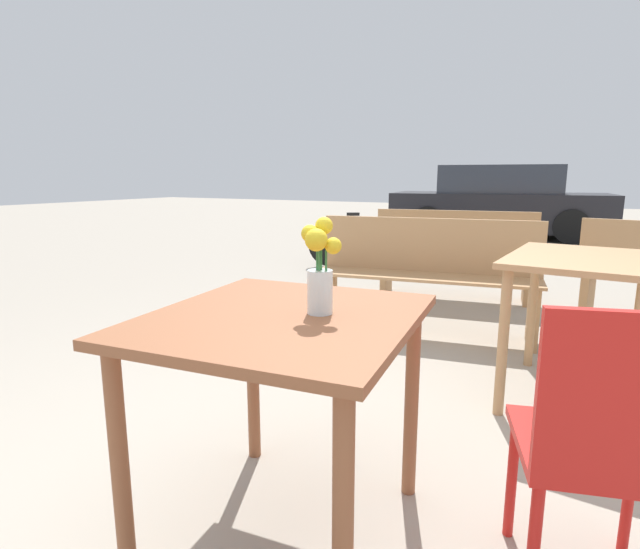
% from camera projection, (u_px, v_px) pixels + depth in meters
% --- Properties ---
extents(ground_plane, '(40.00, 40.00, 0.00)m').
position_uv_depth(ground_plane, '(286.00, 531.00, 1.65)').
color(ground_plane, '#A39989').
extents(table_front, '(0.85, 0.92, 0.74)m').
position_uv_depth(table_front, '(284.00, 350.00, 1.53)').
color(table_front, brown).
rests_on(table_front, ground_plane).
extents(flower_vase, '(0.13, 0.12, 0.29)m').
position_uv_depth(flower_vase, '(320.00, 272.00, 1.49)').
color(flower_vase, silver).
rests_on(flower_vase, table_front).
extents(cafe_chair, '(0.49, 0.49, 0.86)m').
position_uv_depth(cafe_chair, '(607.00, 441.00, 1.26)').
color(cafe_chair, red).
rests_on(cafe_chair, ground_plane).
extents(bench_middle, '(1.47, 0.58, 0.85)m').
position_uv_depth(bench_middle, '(454.00, 253.00, 4.67)').
color(bench_middle, tan).
rests_on(bench_middle, ground_plane).
extents(bench_far, '(1.64, 0.60, 0.85)m').
position_uv_depth(bench_far, '(426.00, 272.00, 3.67)').
color(bench_far, tan).
rests_on(bench_far, ground_plane).
extents(table_back, '(0.73, 0.94, 0.76)m').
position_uv_depth(table_back, '(580.00, 281.00, 2.52)').
color(table_back, tan).
rests_on(table_back, ground_plane).
extents(bicycle, '(1.26, 0.83, 0.70)m').
position_uv_depth(bicycle, '(365.00, 242.00, 6.48)').
color(bicycle, black).
rests_on(bicycle, ground_plane).
extents(parked_car, '(4.14, 2.14, 1.36)m').
position_uv_depth(parked_car, '(498.00, 203.00, 9.67)').
color(parked_car, black).
rests_on(parked_car, ground_plane).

